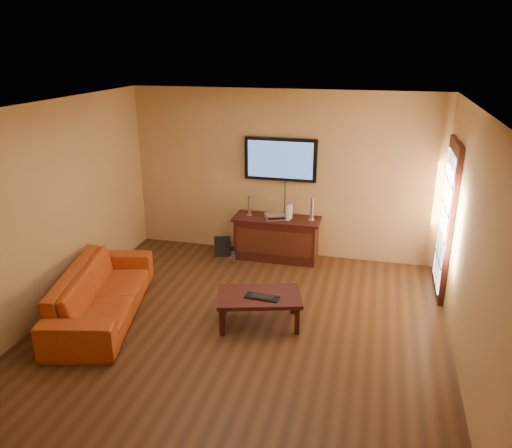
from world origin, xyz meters
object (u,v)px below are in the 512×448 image
(media_console, at_px, (276,238))
(speaker_right, at_px, (312,210))
(sofa, at_px, (101,285))
(keyboard, at_px, (262,297))
(television, at_px, (280,159))
(bottle, at_px, (233,258))
(av_receiver, at_px, (275,216))
(subwoofer, at_px, (222,246))
(game_console, at_px, (289,212))
(speaker_left, at_px, (249,206))
(coffee_table, at_px, (259,299))

(media_console, bearing_deg, speaker_right, 3.88)
(sofa, relative_size, keyboard, 5.13)
(media_console, distance_m, television, 1.28)
(speaker_right, height_order, bottle, speaker_right)
(media_console, distance_m, av_receiver, 0.39)
(sofa, xyz_separation_m, subwoofer, (0.89, 2.30, -0.30))
(av_receiver, bearing_deg, subwoofer, 159.19)
(television, distance_m, bottle, 1.75)
(game_console, xyz_separation_m, subwoofer, (-1.12, -0.04, -0.68))
(game_console, height_order, subwoofer, game_console)
(speaker_left, xyz_separation_m, speaker_right, (1.02, 0.01, 0.02))
(speaker_left, height_order, av_receiver, speaker_left)
(coffee_table, bearing_deg, subwoofer, 119.35)
(media_console, xyz_separation_m, speaker_left, (-0.46, 0.03, 0.50))
(television, xyz_separation_m, av_receiver, (-0.02, -0.26, -0.87))
(av_receiver, relative_size, keyboard, 0.75)
(coffee_table, distance_m, speaker_right, 2.20)
(speaker_left, distance_m, speaker_right, 1.02)
(game_console, bearing_deg, television, 141.03)
(keyboard, bearing_deg, media_console, 97.23)
(television, distance_m, game_console, 0.86)
(speaker_left, relative_size, speaker_right, 0.88)
(av_receiver, relative_size, game_console, 1.41)
(speaker_right, relative_size, bottle, 1.69)
(coffee_table, xyz_separation_m, speaker_left, (-0.68, 2.10, 0.50))
(bottle, bearing_deg, coffee_table, -63.26)
(coffee_table, height_order, bottle, coffee_table)
(television, xyz_separation_m, subwoofer, (-0.92, -0.28, -1.48))
(bottle, bearing_deg, media_console, 31.53)
(speaker_left, height_order, game_console, speaker_left)
(coffee_table, bearing_deg, game_console, 90.35)
(coffee_table, distance_m, av_receiver, 2.09)
(subwoofer, bearing_deg, speaker_right, -15.44)
(sofa, height_order, speaker_right, speaker_right)
(speaker_right, relative_size, keyboard, 0.85)
(speaker_left, relative_size, bottle, 1.49)
(media_console, height_order, bottle, media_console)
(game_console, bearing_deg, speaker_left, -173.31)
(speaker_left, distance_m, subwoofer, 0.85)
(sofa, bearing_deg, av_receiver, -51.41)
(sofa, xyz_separation_m, speaker_left, (1.34, 2.38, 0.42))
(television, xyz_separation_m, speaker_left, (-0.46, -0.20, -0.76))
(sofa, relative_size, game_console, 9.60)
(av_receiver, bearing_deg, keyboard, -104.50)
(game_console, relative_size, keyboard, 0.53)
(media_console, xyz_separation_m, sofa, (-1.80, -2.35, 0.08))
(keyboard, bearing_deg, coffee_table, 128.09)
(media_console, bearing_deg, sofa, -127.42)
(bottle, bearing_deg, speaker_left, 67.86)
(sofa, bearing_deg, television, -48.78)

